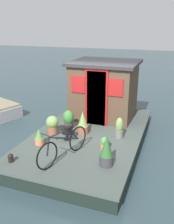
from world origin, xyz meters
The scene contains 13 objects.
ground_plane centered at (0.00, 0.00, 0.00)m, with size 60.00×60.00×0.00m, color #2D4247.
houseboat_deck centered at (0.00, 0.00, 0.21)m, with size 5.23×3.00×0.42m.
houseboat_cabin centered at (1.50, 0.00, 1.36)m, with size 1.94×2.17×1.88m.
bicycle centered at (-1.63, 0.06, 0.77)m, with size 1.64×0.63×0.77m.
potted_plant_sage centered at (-0.84, -0.71, 0.58)m, with size 0.22×0.22×0.33m.
potted_plant_succulent centered at (0.07, 0.70, 0.71)m, with size 0.33×0.33×0.57m.
potted_plant_basil centered at (-1.17, 0.99, 0.63)m, with size 0.23×0.23×0.45m.
potted_plant_ivy centered at (-0.06, -0.90, 0.70)m, with size 0.22×0.22×0.59m.
potted_plant_mint centered at (-0.11, 0.16, 0.73)m, with size 0.32×0.32×0.66m.
potted_plant_fern centered at (-0.45, 0.97, 0.71)m, with size 0.36×0.36×0.54m.
potted_plant_lavender centered at (-1.56, -0.95, 0.77)m, with size 0.31×0.31×0.74m.
charcoal_grill centered at (-0.66, 0.41, 0.66)m, with size 0.31×0.31×0.34m.
mooring_bollard centered at (-2.18, 1.15, 0.52)m, with size 0.13×0.13×0.21m.
Camera 1 is at (-6.24, -2.20, 3.42)m, focal length 39.38 mm.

